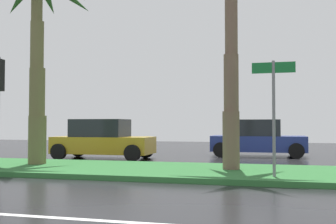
{
  "coord_description": "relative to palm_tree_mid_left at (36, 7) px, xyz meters",
  "views": [
    {
      "loc": [
        0.96,
        -3.67,
        1.49
      ],
      "look_at": [
        -2.35,
        9.53,
        1.93
      ],
      "focal_mm": 41.91,
      "sensor_mm": 36.0,
      "label": 1
    }
  ],
  "objects": [
    {
      "name": "street_name_sign",
      "position": [
        7.95,
        -1.51,
        -3.51
      ],
      "size": [
        1.1,
        0.08,
        3.0
      ],
      "color": "slate",
      "rests_on": "median_strip"
    },
    {
      "name": "median_strip",
      "position": [
        6.8,
        -0.35,
        -5.51
      ],
      "size": [
        85.5,
        4.0,
        0.15
      ],
      "primitive_type": "cube",
      "color": "#2D6B33",
      "rests_on": "ground_plane"
    },
    {
      "name": "ground_plane",
      "position": [
        6.8,
        0.65,
        -5.64
      ],
      "size": [
        90.0,
        42.0,
        0.1
      ],
      "primitive_type": "cube",
      "color": "black"
    },
    {
      "name": "car_in_traffic_second",
      "position": [
        7.33,
        6.86,
        -4.76
      ],
      "size": [
        4.3,
        2.02,
        1.72
      ],
      "color": "navy",
      "rests_on": "ground_plane"
    },
    {
      "name": "palm_tree_mid_left",
      "position": [
        0.0,
        0.0,
        0.0
      ],
      "size": [
        4.09,
        4.28,
        7.12
      ],
      "color": "brown",
      "rests_on": "median_strip"
    },
    {
      "name": "car_in_traffic_leading",
      "position": [
        0.83,
        3.87,
        -4.76
      ],
      "size": [
        4.3,
        2.02,
        1.72
      ],
      "color": "#B28C1E",
      "rests_on": "ground_plane"
    }
  ]
}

